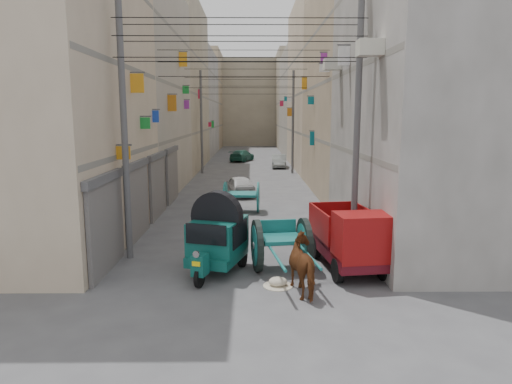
{
  "coord_description": "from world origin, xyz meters",
  "views": [
    {
      "loc": [
        0.32,
        -8.21,
        4.52
      ],
      "look_at": [
        0.47,
        6.5,
        2.06
      ],
      "focal_mm": 32.0,
      "sensor_mm": 36.0,
      "label": 1
    }
  ],
  "objects_px": {
    "auto_rickshaw": "(217,236)",
    "horse": "(306,265)",
    "feed_sack": "(278,282)",
    "mini_truck": "(353,242)",
    "distant_car_grey": "(279,161)",
    "distant_car_green": "(242,155)",
    "distant_car_white": "(239,185)",
    "tonga_cart": "(281,244)",
    "second_cart": "(242,196)"
  },
  "relations": [
    {
      "from": "distant_car_green",
      "to": "distant_car_white",
      "type": "bearing_deg",
      "value": 108.43
    },
    {
      "from": "horse",
      "to": "distant_car_green",
      "type": "bearing_deg",
      "value": -100.95
    },
    {
      "from": "auto_rickshaw",
      "to": "feed_sack",
      "type": "xyz_separation_m",
      "value": [
        1.71,
        -1.19,
        -0.95
      ]
    },
    {
      "from": "feed_sack",
      "to": "distant_car_green",
      "type": "distance_m",
      "value": 34.4
    },
    {
      "from": "tonga_cart",
      "to": "distant_car_white",
      "type": "height_order",
      "value": "tonga_cart"
    },
    {
      "from": "tonga_cart",
      "to": "distant_car_white",
      "type": "bearing_deg",
      "value": 88.72
    },
    {
      "from": "tonga_cart",
      "to": "mini_truck",
      "type": "distance_m",
      "value": 2.08
    },
    {
      "from": "distant_car_green",
      "to": "horse",
      "type": "bearing_deg",
      "value": 111.63
    },
    {
      "from": "mini_truck",
      "to": "distant_car_grey",
      "type": "relative_size",
      "value": 1.03
    },
    {
      "from": "auto_rickshaw",
      "to": "distant_car_grey",
      "type": "relative_size",
      "value": 0.77
    },
    {
      "from": "tonga_cart",
      "to": "horse",
      "type": "relative_size",
      "value": 2.04
    },
    {
      "from": "auto_rickshaw",
      "to": "distant_car_green",
      "type": "xyz_separation_m",
      "value": [
        0.03,
        33.16,
        -0.5
      ]
    },
    {
      "from": "second_cart",
      "to": "feed_sack",
      "type": "xyz_separation_m",
      "value": [
        1.17,
        -9.6,
        -0.65
      ]
    },
    {
      "from": "horse",
      "to": "distant_car_white",
      "type": "distance_m",
      "value": 14.93
    },
    {
      "from": "auto_rickshaw",
      "to": "horse",
      "type": "xyz_separation_m",
      "value": [
        2.41,
        -1.64,
        -0.34
      ]
    },
    {
      "from": "auto_rickshaw",
      "to": "second_cart",
      "type": "xyz_separation_m",
      "value": [
        0.53,
        8.41,
        -0.3
      ]
    },
    {
      "from": "auto_rickshaw",
      "to": "distant_car_white",
      "type": "relative_size",
      "value": 0.8
    },
    {
      "from": "feed_sack",
      "to": "horse",
      "type": "distance_m",
      "value": 1.03
    },
    {
      "from": "second_cart",
      "to": "distant_car_grey",
      "type": "xyz_separation_m",
      "value": [
        2.91,
        18.99,
        -0.2
      ]
    },
    {
      "from": "second_cart",
      "to": "distant_car_grey",
      "type": "bearing_deg",
      "value": 84.9
    },
    {
      "from": "auto_rickshaw",
      "to": "distant_car_white",
      "type": "xyz_separation_m",
      "value": [
        0.28,
        13.13,
        -0.5
      ]
    },
    {
      "from": "mini_truck",
      "to": "feed_sack",
      "type": "height_order",
      "value": "mini_truck"
    },
    {
      "from": "tonga_cart",
      "to": "auto_rickshaw",
      "type": "bearing_deg",
      "value": 176.41
    },
    {
      "from": "second_cart",
      "to": "mini_truck",
      "type": "bearing_deg",
      "value": -64.73
    },
    {
      "from": "auto_rickshaw",
      "to": "tonga_cart",
      "type": "bearing_deg",
      "value": 21.77
    },
    {
      "from": "horse",
      "to": "feed_sack",
      "type": "bearing_deg",
      "value": -47.46
    },
    {
      "from": "auto_rickshaw",
      "to": "distant_car_grey",
      "type": "distance_m",
      "value": 27.61
    },
    {
      "from": "auto_rickshaw",
      "to": "distant_car_white",
      "type": "height_order",
      "value": "auto_rickshaw"
    },
    {
      "from": "distant_car_white",
      "to": "distant_car_green",
      "type": "height_order",
      "value": "distant_car_green"
    },
    {
      "from": "tonga_cart",
      "to": "distant_car_green",
      "type": "relative_size",
      "value": 0.9
    },
    {
      "from": "auto_rickshaw",
      "to": "mini_truck",
      "type": "relative_size",
      "value": 0.75
    },
    {
      "from": "auto_rickshaw",
      "to": "feed_sack",
      "type": "relative_size",
      "value": 5.37
    },
    {
      "from": "feed_sack",
      "to": "distant_car_green",
      "type": "bearing_deg",
      "value": 92.8
    },
    {
      "from": "auto_rickshaw",
      "to": "distant_car_green",
      "type": "height_order",
      "value": "auto_rickshaw"
    },
    {
      "from": "horse",
      "to": "mini_truck",
      "type": "bearing_deg",
      "value": -149.78
    },
    {
      "from": "tonga_cart",
      "to": "mini_truck",
      "type": "height_order",
      "value": "mini_truck"
    },
    {
      "from": "second_cart",
      "to": "distant_car_grey",
      "type": "relative_size",
      "value": 0.5
    },
    {
      "from": "distant_car_green",
      "to": "tonga_cart",
      "type": "bearing_deg",
      "value": 110.9
    },
    {
      "from": "distant_car_grey",
      "to": "distant_car_green",
      "type": "relative_size",
      "value": 0.88
    },
    {
      "from": "auto_rickshaw",
      "to": "tonga_cart",
      "type": "xyz_separation_m",
      "value": [
        1.87,
        0.15,
        -0.27
      ]
    },
    {
      "from": "second_cart",
      "to": "distant_car_white",
      "type": "xyz_separation_m",
      "value": [
        -0.25,
        4.72,
        -0.2
      ]
    },
    {
      "from": "tonga_cart",
      "to": "horse",
      "type": "height_order",
      "value": "tonga_cart"
    },
    {
      "from": "mini_truck",
      "to": "distant_car_grey",
      "type": "xyz_separation_m",
      "value": [
        -0.48,
        27.52,
        -0.35
      ]
    },
    {
      "from": "mini_truck",
      "to": "distant_car_grey",
      "type": "bearing_deg",
      "value": 83.87
    },
    {
      "from": "tonga_cart",
      "to": "mini_truck",
      "type": "relative_size",
      "value": 0.99
    },
    {
      "from": "auto_rickshaw",
      "to": "mini_truck",
      "type": "bearing_deg",
      "value": 15.3
    },
    {
      "from": "distant_car_grey",
      "to": "feed_sack",
      "type": "bearing_deg",
      "value": -91.16
    },
    {
      "from": "tonga_cart",
      "to": "horse",
      "type": "xyz_separation_m",
      "value": [
        0.54,
        -1.79,
        -0.07
      ]
    },
    {
      "from": "distant_car_grey",
      "to": "auto_rickshaw",
      "type": "bearing_deg",
      "value": -94.85
    },
    {
      "from": "distant_car_white",
      "to": "auto_rickshaw",
      "type": "bearing_deg",
      "value": 74.27
    }
  ]
}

